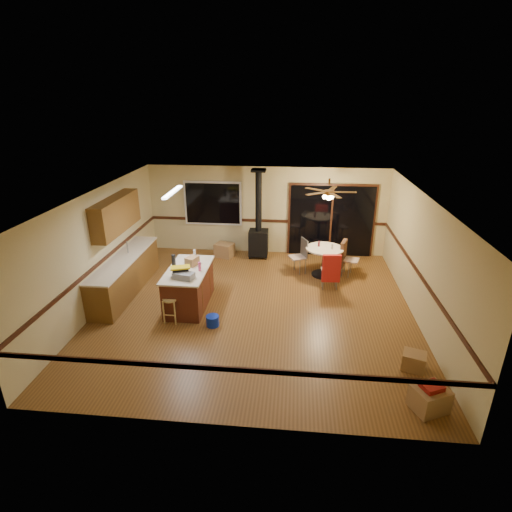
# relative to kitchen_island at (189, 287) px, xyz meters

# --- Properties ---
(floor) EXTENTS (7.00, 7.00, 0.00)m
(floor) POSITION_rel_kitchen_island_xyz_m (1.50, 0.00, -0.45)
(floor) COLOR brown
(floor) RESTS_ON ground
(ceiling) EXTENTS (7.00, 7.00, 0.00)m
(ceiling) POSITION_rel_kitchen_island_xyz_m (1.50, 0.00, 2.15)
(ceiling) COLOR silver
(ceiling) RESTS_ON ground
(wall_back) EXTENTS (7.00, 0.00, 7.00)m
(wall_back) POSITION_rel_kitchen_island_xyz_m (1.50, 3.50, 0.85)
(wall_back) COLOR tan
(wall_back) RESTS_ON ground
(wall_front) EXTENTS (7.00, 0.00, 7.00)m
(wall_front) POSITION_rel_kitchen_island_xyz_m (1.50, -3.50, 0.85)
(wall_front) COLOR tan
(wall_front) RESTS_ON ground
(wall_left) EXTENTS (0.00, 7.00, 7.00)m
(wall_left) POSITION_rel_kitchen_island_xyz_m (-2.00, 0.00, 0.85)
(wall_left) COLOR tan
(wall_left) RESTS_ON ground
(wall_right) EXTENTS (0.00, 7.00, 7.00)m
(wall_right) POSITION_rel_kitchen_island_xyz_m (5.00, 0.00, 0.85)
(wall_right) COLOR tan
(wall_right) RESTS_ON ground
(chair_rail) EXTENTS (7.00, 7.00, 0.08)m
(chair_rail) POSITION_rel_kitchen_island_xyz_m (1.50, 0.00, 0.55)
(chair_rail) COLOR #35190D
(chair_rail) RESTS_ON ground
(window) EXTENTS (1.72, 0.10, 1.32)m
(window) POSITION_rel_kitchen_island_xyz_m (-0.10, 3.45, 1.05)
(window) COLOR black
(window) RESTS_ON ground
(sliding_door) EXTENTS (2.52, 0.10, 2.10)m
(sliding_door) POSITION_rel_kitchen_island_xyz_m (3.40, 3.45, 0.60)
(sliding_door) COLOR black
(sliding_door) RESTS_ON ground
(lower_cabinets) EXTENTS (0.60, 3.00, 0.86)m
(lower_cabinets) POSITION_rel_kitchen_island_xyz_m (-1.70, 0.50, -0.02)
(lower_cabinets) COLOR brown
(lower_cabinets) RESTS_ON ground
(countertop) EXTENTS (0.64, 3.04, 0.04)m
(countertop) POSITION_rel_kitchen_island_xyz_m (-1.70, 0.50, 0.43)
(countertop) COLOR beige
(countertop) RESTS_ON lower_cabinets
(upper_cabinets) EXTENTS (0.35, 2.00, 0.80)m
(upper_cabinets) POSITION_rel_kitchen_island_xyz_m (-1.83, 0.70, 1.45)
(upper_cabinets) COLOR brown
(upper_cabinets) RESTS_ON ground
(kitchen_island) EXTENTS (0.88, 1.68, 0.90)m
(kitchen_island) POSITION_rel_kitchen_island_xyz_m (0.00, 0.00, 0.00)
(kitchen_island) COLOR #512214
(kitchen_island) RESTS_ON ground
(wood_stove) EXTENTS (0.55, 0.50, 2.52)m
(wood_stove) POSITION_rel_kitchen_island_xyz_m (1.30, 3.05, 0.28)
(wood_stove) COLOR black
(wood_stove) RESTS_ON ground
(ceiling_fan) EXTENTS (0.24, 0.24, 0.55)m
(ceiling_fan) POSITION_rel_kitchen_island_xyz_m (3.15, 1.94, 1.76)
(ceiling_fan) COLOR brown
(ceiling_fan) RESTS_ON ceiling
(fluorescent_strip) EXTENTS (0.10, 1.20, 0.04)m
(fluorescent_strip) POSITION_rel_kitchen_island_xyz_m (-0.30, 0.30, 2.11)
(fluorescent_strip) COLOR white
(fluorescent_strip) RESTS_ON ceiling
(toolbox_grey) EXTENTS (0.47, 0.33, 0.13)m
(toolbox_grey) POSITION_rel_kitchen_island_xyz_m (0.05, -0.49, 0.51)
(toolbox_grey) COLOR slate
(toolbox_grey) RESTS_ON kitchen_island
(toolbox_black) EXTENTS (0.38, 0.28, 0.19)m
(toolbox_black) POSITION_rel_kitchen_island_xyz_m (-0.05, -0.39, 0.54)
(toolbox_black) COLOR black
(toolbox_black) RESTS_ON kitchen_island
(toolbox_yellow_lid) EXTENTS (0.46, 0.34, 0.03)m
(toolbox_yellow_lid) POSITION_rel_kitchen_island_xyz_m (-0.05, -0.39, 0.65)
(toolbox_yellow_lid) COLOR gold
(toolbox_yellow_lid) RESTS_ON toolbox_black
(box_on_island) EXTENTS (0.31, 0.35, 0.20)m
(box_on_island) POSITION_rel_kitchen_island_xyz_m (0.05, 0.23, 0.55)
(box_on_island) COLOR olive
(box_on_island) RESTS_ON kitchen_island
(bottle_dark) EXTENTS (0.11, 0.11, 0.30)m
(bottle_dark) POSITION_rel_kitchen_island_xyz_m (-0.32, 0.05, 0.60)
(bottle_dark) COLOR black
(bottle_dark) RESTS_ON kitchen_island
(bottle_pink) EXTENTS (0.07, 0.07, 0.21)m
(bottle_pink) POSITION_rel_kitchen_island_xyz_m (0.29, -0.07, 0.55)
(bottle_pink) COLOR #D84C8C
(bottle_pink) RESTS_ON kitchen_island
(bottle_white) EXTENTS (0.07, 0.07, 0.18)m
(bottle_white) POSITION_rel_kitchen_island_xyz_m (-0.02, 0.72, 0.54)
(bottle_white) COLOR white
(bottle_white) RESTS_ON kitchen_island
(bar_stool) EXTENTS (0.34, 0.34, 0.56)m
(bar_stool) POSITION_rel_kitchen_island_xyz_m (-0.20, -0.76, -0.17)
(bar_stool) COLOR tan
(bar_stool) RESTS_ON floor
(blue_bucket) EXTENTS (0.33, 0.33, 0.23)m
(blue_bucket) POSITION_rel_kitchen_island_xyz_m (0.70, -0.84, -0.34)
(blue_bucket) COLOR #0D2CC2
(blue_bucket) RESTS_ON floor
(dining_table) EXTENTS (0.99, 0.99, 0.78)m
(dining_table) POSITION_rel_kitchen_island_xyz_m (3.15, 1.94, 0.08)
(dining_table) COLOR black
(dining_table) RESTS_ON ground
(glass_red) EXTENTS (0.06, 0.06, 0.14)m
(glass_red) POSITION_rel_kitchen_island_xyz_m (3.00, 2.04, 0.40)
(glass_red) COLOR #590C14
(glass_red) RESTS_ON dining_table
(glass_cream) EXTENTS (0.08, 0.08, 0.14)m
(glass_cream) POSITION_rel_kitchen_island_xyz_m (3.33, 1.89, 0.40)
(glass_cream) COLOR beige
(glass_cream) RESTS_ON dining_table
(chair_left) EXTENTS (0.53, 0.53, 0.51)m
(chair_left) POSITION_rel_kitchen_island_xyz_m (2.54, 2.08, 0.14)
(chair_left) COLOR tan
(chair_left) RESTS_ON ground
(chair_near) EXTENTS (0.45, 0.49, 0.70)m
(chair_near) POSITION_rel_kitchen_island_xyz_m (3.26, 1.06, 0.14)
(chair_near) COLOR tan
(chair_near) RESTS_ON ground
(chair_right) EXTENTS (0.56, 0.54, 0.70)m
(chair_right) POSITION_rel_kitchen_island_xyz_m (3.67, 2.04, 0.14)
(chair_right) COLOR tan
(chair_right) RESTS_ON ground
(box_under_window) EXTENTS (0.62, 0.55, 0.41)m
(box_under_window) POSITION_rel_kitchen_island_xyz_m (0.29, 2.98, -0.25)
(box_under_window) COLOR olive
(box_under_window) RESTS_ON floor
(box_corner_a) EXTENTS (0.64, 0.60, 0.38)m
(box_corner_a) POSITION_rel_kitchen_island_xyz_m (4.48, -2.86, -0.26)
(box_corner_a) COLOR olive
(box_corner_a) RESTS_ON floor
(box_corner_b) EXTENTS (0.47, 0.44, 0.31)m
(box_corner_b) POSITION_rel_kitchen_island_xyz_m (4.51, -1.88, -0.30)
(box_corner_b) COLOR olive
(box_corner_b) RESTS_ON floor
(box_small_red) EXTENTS (0.37, 0.35, 0.08)m
(box_small_red) POSITION_rel_kitchen_island_xyz_m (4.48, -2.86, -0.03)
(box_small_red) COLOR maroon
(box_small_red) RESTS_ON box_corner_a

